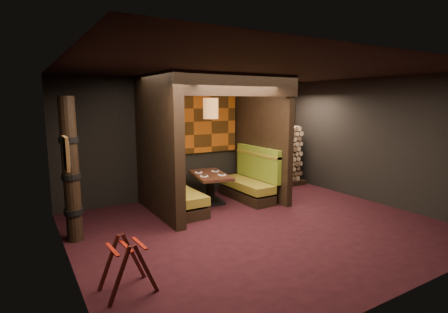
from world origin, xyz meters
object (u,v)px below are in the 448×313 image
Objects in this scene: booth_bench_left at (176,193)px; pendant_lamp at (211,108)px; booth_bench_right at (250,182)px; dining_table at (210,184)px; luggage_rack at (127,264)px; firewood_stack at (276,157)px; totem_column at (71,171)px.

booth_bench_left is 1.98m from pendant_lamp.
dining_table is (-0.99, 0.17, 0.05)m from booth_bench_right.
booth_bench_left is 1.13× the size of dining_table.
luggage_rack is at bearing -134.71° from pendant_lamp.
firewood_stack is (3.25, 0.70, 0.42)m from booth_bench_left.
pendant_lamp is 3.22m from totem_column.
booth_bench_left is 1.00× the size of booth_bench_right.
firewood_stack reaches higher than dining_table.
firewood_stack is (2.34, 0.58, -1.34)m from pendant_lamp.
luggage_rack is 6.03m from firewood_stack.
totem_column is at bearing 98.44° from luggage_rack.
booth_bench_right is at bearing 0.00° from booth_bench_left.
booth_bench_right is 2.02m from pendant_lamp.
booth_bench_right is 0.67× the size of totem_column.
dining_table is at bearing 170.31° from booth_bench_right.
luggage_rack is at bearing -124.48° from booth_bench_left.
pendant_lamp is 0.38× the size of totem_column.
dining_table is at bearing 45.82° from luggage_rack.
pendant_lamp is at bearing 12.59° from totem_column.
totem_column is (-2.99, -0.67, -0.97)m from pendant_lamp.
booth_bench_right is 1.00m from dining_table.
pendant_lamp reaches higher than dining_table.
pendant_lamp reaches higher than booth_bench_right.
firewood_stack is (5.33, 1.25, -0.37)m from totem_column.
totem_column is 5.49m from firewood_stack.
booth_bench_right is at bearing 7.86° from totem_column.
booth_bench_right is 2.25× the size of luggage_rack.
dining_table is at bearing 90.00° from pendant_lamp.
booth_bench_left is 2.25× the size of luggage_rack.
pendant_lamp is 0.53× the size of firewood_stack.
booth_bench_left is 2.30m from totem_column.
firewood_stack is at bearing 27.35° from booth_bench_right.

